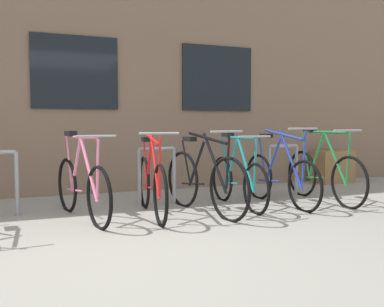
% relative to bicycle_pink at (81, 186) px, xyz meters
% --- Properties ---
extents(ground_plane, '(42.00, 42.00, 0.00)m').
position_rel_bicycle_pink_xyz_m(ground_plane, '(0.14, -1.43, -0.38)').
color(ground_plane, gray).
extents(storefront_building, '(28.00, 7.78, 5.11)m').
position_rel_bicycle_pink_xyz_m(storefront_building, '(0.14, 5.63, 2.17)').
color(storefront_building, '#7A604C').
rests_on(storefront_building, ground).
extents(bike_rack, '(6.54, 0.05, 0.80)m').
position_rel_bicycle_pink_xyz_m(bike_rack, '(0.05, 0.47, 0.09)').
color(bike_rack, gray).
rests_on(bike_rack, ground).
extents(bicycle_pink, '(0.53, 1.75, 1.04)m').
position_rel_bicycle_pink_xyz_m(bicycle_pink, '(0.00, 0.00, 0.00)').
color(bicycle_pink, black).
rests_on(bicycle_pink, ground).
extents(bicycle_black, '(0.49, 1.77, 1.05)m').
position_rel_bicycle_pink_xyz_m(bicycle_black, '(1.46, -0.21, 0.02)').
color(bicycle_black, black).
rests_on(bicycle_black, ground).
extents(bicycle_blue, '(0.44, 1.73, 1.08)m').
position_rel_bicycle_pink_xyz_m(bicycle_blue, '(2.64, -0.08, -0.00)').
color(bicycle_blue, black).
rests_on(bicycle_blue, ground).
extents(bicycle_teal, '(0.44, 1.65, 1.01)m').
position_rel_bicycle_pink_xyz_m(bicycle_teal, '(2.03, 0.00, -0.02)').
color(bicycle_teal, black).
rests_on(bicycle_teal, ground).
extents(bicycle_red, '(0.44, 1.75, 1.03)m').
position_rel_bicycle_pink_xyz_m(bicycle_red, '(0.81, -0.11, -0.00)').
color(bicycle_red, black).
rests_on(bicycle_red, ground).
extents(bicycle_green, '(0.44, 1.76, 1.07)m').
position_rel_bicycle_pink_xyz_m(bicycle_green, '(3.36, -0.10, 0.01)').
color(bicycle_green, black).
rests_on(bicycle_green, ground).
extents(planter_box, '(0.70, 0.44, 0.60)m').
position_rel_bicycle_pink_xyz_m(planter_box, '(4.79, 1.42, -0.08)').
color(planter_box, olive).
rests_on(planter_box, ground).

